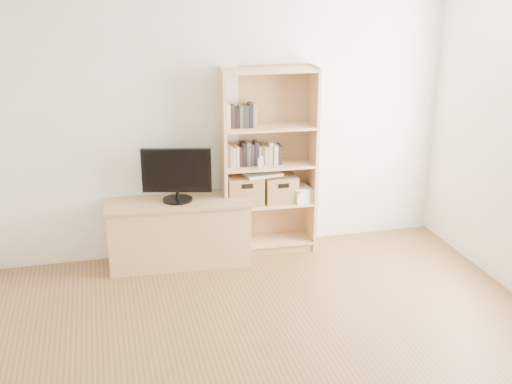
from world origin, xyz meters
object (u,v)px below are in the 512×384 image
object	(u,v)px
bookshelf	(269,162)
television	(177,175)
basket_left	(244,190)
baby_monitor	(261,163)
laptop	(262,173)
tv_stand	(179,233)
basket_right	(280,188)

from	to	relation	value
bookshelf	television	xyz separation A→B (m)	(-0.91, -0.08, -0.03)
bookshelf	basket_left	world-z (taller)	bookshelf
baby_monitor	laptop	world-z (taller)	baby_monitor
tv_stand	basket_left	bearing A→B (deg)	11.29
bookshelf	laptop	world-z (taller)	bookshelf
baby_monitor	tv_stand	bearing A→B (deg)	-169.61
tv_stand	laptop	distance (m)	0.98
television	baby_monitor	bearing A→B (deg)	12.12
basket_right	laptop	xyz separation A→B (m)	(-0.18, 0.01, 0.17)
basket_right	laptop	size ratio (longest dim) A/B	0.90
tv_stand	laptop	size ratio (longest dim) A/B	3.75
tv_stand	television	bearing A→B (deg)	-176.41
basket_right	tv_stand	bearing A→B (deg)	-176.11
television	baby_monitor	distance (m)	0.80
tv_stand	basket_left	distance (m)	0.75
television	basket_left	bearing A→B (deg)	20.81
bookshelf	basket_left	bearing A→B (deg)	-178.81
television	bookshelf	bearing A→B (deg)	18.37
baby_monitor	basket_left	size ratio (longest dim) A/B	0.28
television	basket_right	xyz separation A→B (m)	(1.02, 0.07, -0.24)
laptop	television	bearing A→B (deg)	177.80
television	basket_left	size ratio (longest dim) A/B	1.87
basket_right	bookshelf	bearing A→B (deg)	174.57
tv_stand	basket_left	xyz separation A→B (m)	(0.66, 0.09, 0.35)
television	baby_monitor	size ratio (longest dim) A/B	6.70
tv_stand	basket_right	bearing A→B (deg)	7.71
basket_left	laptop	distance (m)	0.24
basket_left	television	bearing A→B (deg)	-172.16
television	basket_right	size ratio (longest dim) A/B	2.03
basket_left	laptop	bearing A→B (deg)	-3.27
bookshelf	baby_monitor	bearing A→B (deg)	-135.00
bookshelf	tv_stand	bearing A→B (deg)	-172.14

